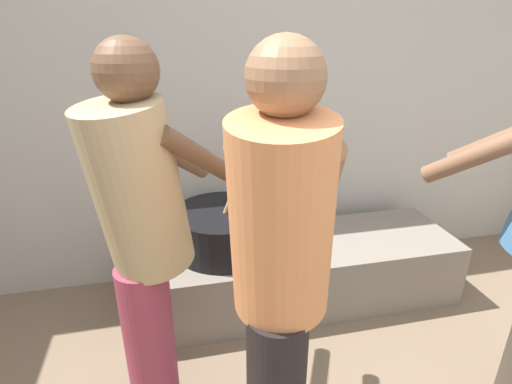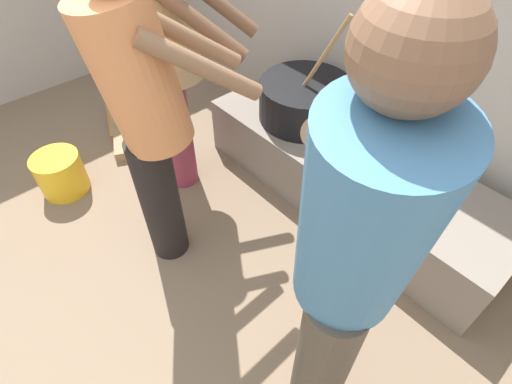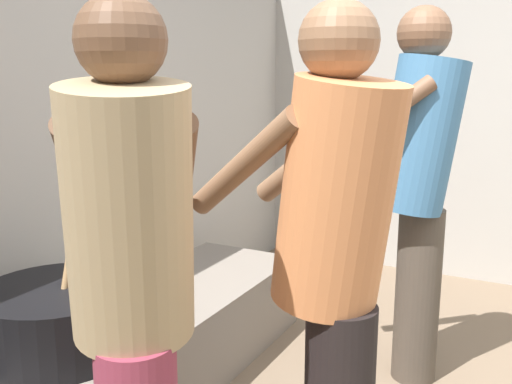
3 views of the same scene
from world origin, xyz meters
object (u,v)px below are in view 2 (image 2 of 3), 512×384
at_px(cooking_pot_main, 305,100).
at_px(cook_in_blue_shirt, 350,266).
at_px(cook_in_orange_shirt, 146,114).
at_px(cook_in_tan_shirt, 167,53).
at_px(bucket_yellow_plastic, 61,174).

bearing_deg(cooking_pot_main, cook_in_blue_shirt, -43.45).
bearing_deg(cook_in_orange_shirt, cooking_pot_main, 91.95).
xyz_separation_m(cook_in_tan_shirt, bucket_yellow_plastic, (-0.45, -0.65, -0.76)).
relative_size(cook_in_blue_shirt, bucket_yellow_plastic, 5.66).
relative_size(cooking_pot_main, cook_in_orange_shirt, 0.44).
distance_m(cook_in_blue_shirt, cook_in_orange_shirt, 1.06).
bearing_deg(cook_in_tan_shirt, bucket_yellow_plastic, -124.48).
distance_m(cooking_pot_main, cook_in_tan_shirt, 0.87).
bearing_deg(cook_in_blue_shirt, cook_in_tan_shirt, 166.47).
height_order(cooking_pot_main, cook_in_tan_shirt, cook_in_tan_shirt).
distance_m(cooking_pot_main, cook_in_blue_shirt, 1.57).
height_order(cook_in_tan_shirt, bucket_yellow_plastic, cook_in_tan_shirt).
distance_m(cook_in_blue_shirt, cook_in_tan_shirt, 1.52).
relative_size(cooking_pot_main, bucket_yellow_plastic, 2.36).
bearing_deg(cook_in_blue_shirt, cook_in_orange_shirt, -179.53).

